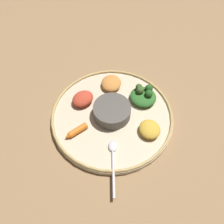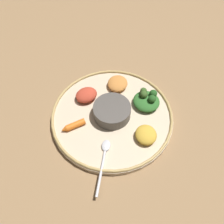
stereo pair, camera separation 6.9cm
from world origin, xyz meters
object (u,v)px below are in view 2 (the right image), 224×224
center_bowl (112,111)px  greens_pile (147,100)px  spoon (104,157)px  carrot_near_spoon (74,126)px

center_bowl → greens_pile: 0.11m
center_bowl → spoon: (0.03, -0.14, -0.02)m
center_bowl → spoon: bearing=-78.9°
carrot_near_spoon → center_bowl: bearing=41.4°
greens_pile → carrot_near_spoon: 0.23m
center_bowl → spoon: center_bowl is taller
center_bowl → spoon: 0.14m
center_bowl → greens_pile: size_ratio=1.12×
spoon → carrot_near_spoon: carrot_near_spoon is taller
center_bowl → carrot_near_spoon: bearing=-138.6°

